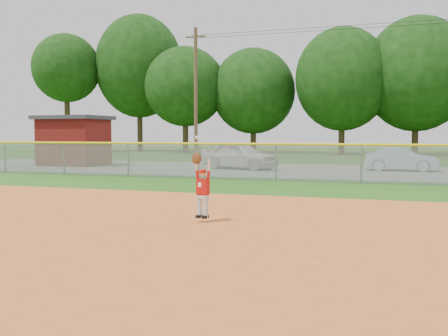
# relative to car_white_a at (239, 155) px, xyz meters

# --- Properties ---
(ground) EXTENTS (120.00, 120.00, 0.00)m
(ground) POSITION_rel_car_white_a_xyz_m (3.19, -15.88, -0.76)
(ground) COLOR #245814
(ground) RESTS_ON ground
(clay_infield) EXTENTS (24.00, 16.00, 0.04)m
(clay_infield) POSITION_rel_car_white_a_xyz_m (3.19, -18.88, -0.74)
(clay_infield) COLOR #C96024
(clay_infield) RESTS_ON ground
(parking_strip) EXTENTS (44.00, 10.00, 0.03)m
(parking_strip) POSITION_rel_car_white_a_xyz_m (3.19, 0.12, -0.74)
(parking_strip) COLOR slate
(parking_strip) RESTS_ON ground
(car_white_a) EXTENTS (4.58, 2.84, 1.45)m
(car_white_a) POSITION_rel_car_white_a_xyz_m (0.00, 0.00, 0.00)
(car_white_a) COLOR silver
(car_white_a) RESTS_ON parking_strip
(car_blue) EXTENTS (3.63, 1.40, 1.18)m
(car_blue) POSITION_rel_car_white_a_xyz_m (8.24, 1.22, -0.14)
(car_blue) COLOR #96B8DF
(car_blue) RESTS_ON parking_strip
(utility_shed) EXTENTS (4.09, 3.25, 2.97)m
(utility_shed) POSITION_rel_car_white_a_xyz_m (-10.25, -0.03, 0.76)
(utility_shed) COLOR #500E0B
(utility_shed) RESTS_ON ground
(outfield_fence) EXTENTS (40.06, 0.10, 1.55)m
(outfield_fence) POSITION_rel_car_white_a_xyz_m (3.19, -5.88, 0.13)
(outfield_fence) COLOR gray
(outfield_fence) RESTS_ON ground
(power_lines) EXTENTS (19.40, 0.24, 9.00)m
(power_lines) POSITION_rel_car_white_a_xyz_m (4.19, 6.12, 3.92)
(power_lines) COLOR #4C3823
(power_lines) RESTS_ON ground
(tree_line) EXTENTS (62.37, 13.00, 14.43)m
(tree_line) POSITION_rel_car_white_a_xyz_m (4.15, 22.02, 6.78)
(tree_line) COLOR #422D1C
(tree_line) RESTS_ON ground
(ballplayer) EXTENTS (0.47, 0.25, 1.75)m
(ballplayer) POSITION_rel_car_white_a_xyz_m (3.60, -15.71, 0.07)
(ballplayer) COLOR silver
(ballplayer) RESTS_ON ground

